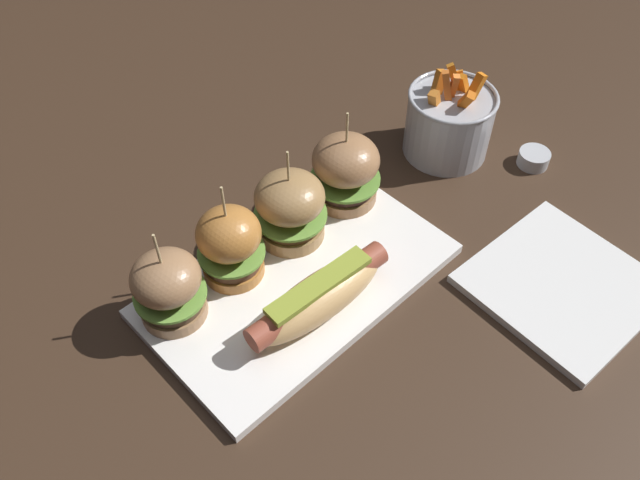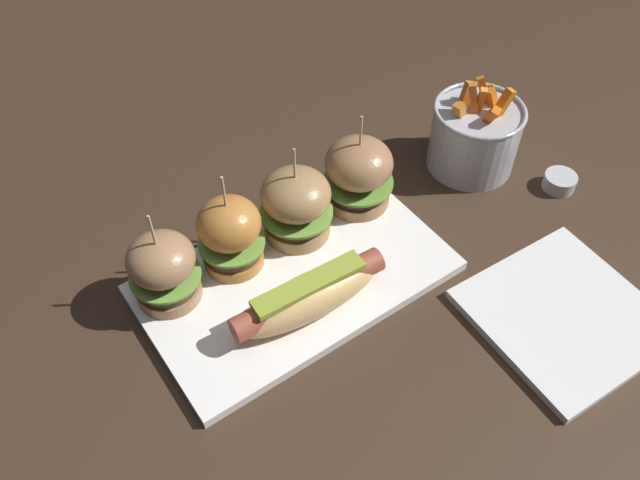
{
  "view_description": "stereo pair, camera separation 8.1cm",
  "coord_description": "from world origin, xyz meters",
  "px_view_note": "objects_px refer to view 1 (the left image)",
  "views": [
    {
      "loc": [
        -0.33,
        -0.38,
        0.66
      ],
      "look_at": [
        0.04,
        0.0,
        0.05
      ],
      "focal_mm": 36.58,
      "sensor_mm": 36.0,
      "label": 1
    },
    {
      "loc": [
        -0.27,
        -0.44,
        0.66
      ],
      "look_at": [
        0.04,
        0.0,
        0.05
      ],
      "focal_mm": 36.58,
      "sensor_mm": 36.0,
      "label": 2
    }
  ],
  "objects_px": {
    "slider_center_right": "(290,207)",
    "fries_bucket": "(449,122)",
    "side_plate": "(562,285)",
    "slider_far_left": "(168,288)",
    "slider_center_left": "(230,244)",
    "sauce_ramekin": "(534,158)",
    "platter_main": "(298,280)",
    "hot_dog": "(319,296)",
    "slider_far_right": "(345,169)"
  },
  "relations": [
    {
      "from": "sauce_ramekin",
      "to": "slider_center_right",
      "type": "bearing_deg",
      "value": 159.29
    },
    {
      "from": "slider_center_right",
      "to": "platter_main",
      "type": "bearing_deg",
      "value": -125.67
    },
    {
      "from": "platter_main",
      "to": "fries_bucket",
      "type": "distance_m",
      "value": 0.34
    },
    {
      "from": "slider_center_right",
      "to": "slider_center_left",
      "type": "bearing_deg",
      "value": 178.15
    },
    {
      "from": "slider_far_right",
      "to": "slider_center_left",
      "type": "bearing_deg",
      "value": 179.14
    },
    {
      "from": "slider_far_left",
      "to": "fries_bucket",
      "type": "bearing_deg",
      "value": -3.25
    },
    {
      "from": "slider_center_right",
      "to": "sauce_ramekin",
      "type": "bearing_deg",
      "value": -20.71
    },
    {
      "from": "slider_center_right",
      "to": "fries_bucket",
      "type": "distance_m",
      "value": 0.3
    },
    {
      "from": "hot_dog",
      "to": "sauce_ramekin",
      "type": "relative_size",
      "value": 4.33
    },
    {
      "from": "platter_main",
      "to": "slider_far_right",
      "type": "height_order",
      "value": "slider_far_right"
    },
    {
      "from": "slider_center_left",
      "to": "side_plate",
      "type": "xyz_separation_m",
      "value": [
        0.29,
        -0.3,
        -0.06
      ]
    },
    {
      "from": "fries_bucket",
      "to": "sauce_ramekin",
      "type": "height_order",
      "value": "fries_bucket"
    },
    {
      "from": "platter_main",
      "to": "hot_dog",
      "type": "distance_m",
      "value": 0.07
    },
    {
      "from": "slider_far_left",
      "to": "sauce_ramekin",
      "type": "relative_size",
      "value": 3.0
    },
    {
      "from": "platter_main",
      "to": "side_plate",
      "type": "bearing_deg",
      "value": -45.07
    },
    {
      "from": "slider_center_right",
      "to": "sauce_ramekin",
      "type": "distance_m",
      "value": 0.39
    },
    {
      "from": "hot_dog",
      "to": "slider_center_right",
      "type": "bearing_deg",
      "value": 62.71
    },
    {
      "from": "hot_dog",
      "to": "side_plate",
      "type": "distance_m",
      "value": 0.31
    },
    {
      "from": "slider_center_left",
      "to": "platter_main",
      "type": "bearing_deg",
      "value": -50.85
    },
    {
      "from": "slider_far_left",
      "to": "slider_far_right",
      "type": "xyz_separation_m",
      "value": [
        0.29,
        -0.0,
        0.0
      ]
    },
    {
      "from": "platter_main",
      "to": "slider_center_right",
      "type": "height_order",
      "value": "slider_center_right"
    },
    {
      "from": "hot_dog",
      "to": "slider_center_right",
      "type": "xyz_separation_m",
      "value": [
        0.06,
        0.12,
        0.02
      ]
    },
    {
      "from": "slider_far_left",
      "to": "slider_center_left",
      "type": "height_order",
      "value": "slider_center_left"
    },
    {
      "from": "platter_main",
      "to": "side_plate",
      "type": "height_order",
      "value": "platter_main"
    },
    {
      "from": "side_plate",
      "to": "slider_center_right",
      "type": "bearing_deg",
      "value": 122.93
    },
    {
      "from": "slider_center_left",
      "to": "slider_center_right",
      "type": "relative_size",
      "value": 1.03
    },
    {
      "from": "slider_center_right",
      "to": "side_plate",
      "type": "distance_m",
      "value": 0.36
    },
    {
      "from": "hot_dog",
      "to": "slider_far_left",
      "type": "height_order",
      "value": "slider_far_left"
    },
    {
      "from": "slider_far_left",
      "to": "sauce_ramekin",
      "type": "height_order",
      "value": "slider_far_left"
    },
    {
      "from": "slider_far_left",
      "to": "slider_far_right",
      "type": "distance_m",
      "value": 0.29
    },
    {
      "from": "slider_far_left",
      "to": "sauce_ramekin",
      "type": "xyz_separation_m",
      "value": [
        0.55,
        -0.14,
        -0.05
      ]
    },
    {
      "from": "slider_center_left",
      "to": "slider_far_right",
      "type": "height_order",
      "value": "slider_center_left"
    },
    {
      "from": "slider_far_right",
      "to": "sauce_ramekin",
      "type": "distance_m",
      "value": 0.3
    },
    {
      "from": "slider_far_left",
      "to": "slider_center_left",
      "type": "relative_size",
      "value": 0.95
    },
    {
      "from": "slider_far_left",
      "to": "slider_center_right",
      "type": "distance_m",
      "value": 0.19
    },
    {
      "from": "hot_dog",
      "to": "slider_far_right",
      "type": "xyz_separation_m",
      "value": [
        0.16,
        0.12,
        0.02
      ]
    },
    {
      "from": "slider_far_left",
      "to": "platter_main",
      "type": "bearing_deg",
      "value": -23.83
    },
    {
      "from": "platter_main",
      "to": "hot_dog",
      "type": "height_order",
      "value": "hot_dog"
    },
    {
      "from": "sauce_ramekin",
      "to": "side_plate",
      "type": "distance_m",
      "value": 0.23
    },
    {
      "from": "slider_center_left",
      "to": "side_plate",
      "type": "relative_size",
      "value": 0.72
    },
    {
      "from": "slider_far_right",
      "to": "slider_far_left",
      "type": "bearing_deg",
      "value": 179.48
    },
    {
      "from": "hot_dog",
      "to": "sauce_ramekin",
      "type": "height_order",
      "value": "hot_dog"
    },
    {
      "from": "platter_main",
      "to": "slider_far_left",
      "type": "relative_size",
      "value": 2.75
    },
    {
      "from": "slider_far_right",
      "to": "slider_center_right",
      "type": "bearing_deg",
      "value": -179.93
    },
    {
      "from": "slider_center_right",
      "to": "fries_bucket",
      "type": "height_order",
      "value": "slider_center_right"
    },
    {
      "from": "slider_center_left",
      "to": "sauce_ramekin",
      "type": "relative_size",
      "value": 3.16
    },
    {
      "from": "platter_main",
      "to": "slider_center_left",
      "type": "bearing_deg",
      "value": 129.15
    },
    {
      "from": "slider_center_left",
      "to": "side_plate",
      "type": "bearing_deg",
      "value": -46.21
    },
    {
      "from": "hot_dog",
      "to": "side_plate",
      "type": "height_order",
      "value": "hot_dog"
    },
    {
      "from": "platter_main",
      "to": "hot_dog",
      "type": "relative_size",
      "value": 1.91
    }
  ]
}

